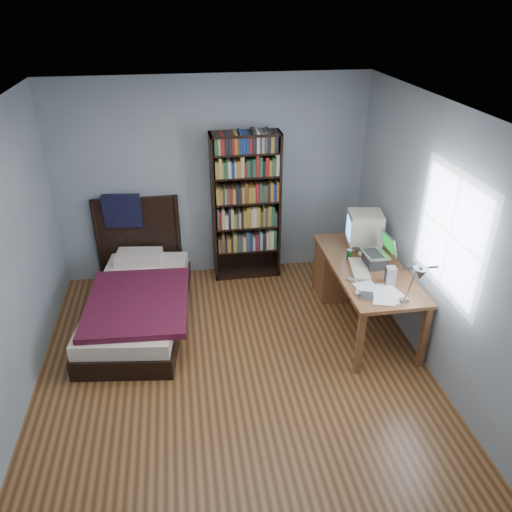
% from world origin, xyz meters
% --- Properties ---
extents(room, '(4.20, 4.24, 2.50)m').
position_xyz_m(room, '(0.03, -0.00, 1.25)').
color(room, '#533118').
rests_on(room, ground).
extents(desk, '(0.75, 1.66, 0.73)m').
position_xyz_m(desk, '(1.50, 1.10, 0.42)').
color(desk, brown).
rests_on(desk, floor).
extents(crt_monitor, '(0.42, 0.39, 0.43)m').
position_xyz_m(crt_monitor, '(1.59, 1.07, 0.97)').
color(crt_monitor, beige).
rests_on(crt_monitor, desk).
extents(laptop, '(0.30, 0.30, 0.36)m').
position_xyz_m(laptop, '(1.58, 0.63, 0.83)').
color(laptop, '#2D2D30').
rests_on(laptop, desk).
extents(desk_lamp, '(0.25, 0.54, 0.64)m').
position_xyz_m(desk_lamp, '(1.47, -0.47, 1.25)').
color(desk_lamp, '#99999E').
rests_on(desk_lamp, desk).
extents(keyboard, '(0.25, 0.46, 0.04)m').
position_xyz_m(keyboard, '(1.38, 0.56, 0.75)').
color(keyboard, beige).
rests_on(keyboard, desk).
extents(speaker, '(0.11, 0.11, 0.18)m').
position_xyz_m(speaker, '(1.59, 0.26, 0.82)').
color(speaker, gray).
rests_on(speaker, desk).
extents(soda_can, '(0.06, 0.06, 0.11)m').
position_xyz_m(soda_can, '(1.36, 0.82, 0.78)').
color(soda_can, '#07340D').
rests_on(soda_can, desk).
extents(mouse, '(0.06, 0.10, 0.03)m').
position_xyz_m(mouse, '(1.51, 0.88, 0.75)').
color(mouse, silver).
rests_on(mouse, desk).
extents(phone_silver, '(0.11, 0.12, 0.02)m').
position_xyz_m(phone_silver, '(1.24, 0.36, 0.74)').
color(phone_silver, silver).
rests_on(phone_silver, desk).
extents(phone_grey, '(0.08, 0.10, 0.02)m').
position_xyz_m(phone_grey, '(1.22, 0.13, 0.74)').
color(phone_grey, gray).
rests_on(phone_grey, desk).
extents(external_drive, '(0.15, 0.15, 0.02)m').
position_xyz_m(external_drive, '(1.28, 0.06, 0.74)').
color(external_drive, gray).
rests_on(external_drive, desk).
extents(bookshelf, '(0.84, 0.30, 1.87)m').
position_xyz_m(bookshelf, '(0.39, 1.94, 0.94)').
color(bookshelf, black).
rests_on(bookshelf, floor).
extents(bed, '(1.23, 2.12, 1.16)m').
position_xyz_m(bed, '(-0.96, 1.14, 0.26)').
color(bed, black).
rests_on(bed, floor).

